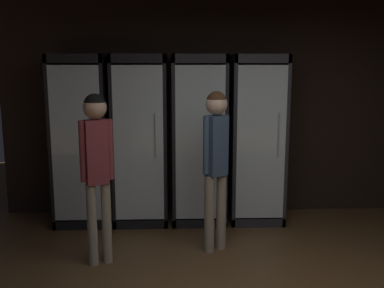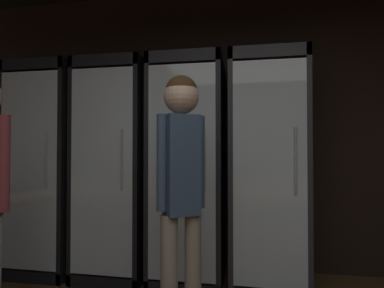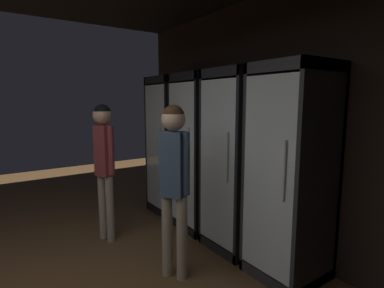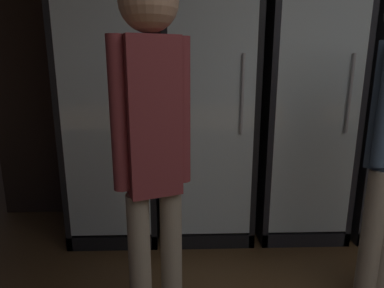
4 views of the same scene
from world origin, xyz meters
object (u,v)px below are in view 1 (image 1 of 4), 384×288
Objects in this scene: cooler_left at (141,141)px; cooler_right at (255,141)px; cooler_far_left at (83,142)px; cooler_center at (199,141)px; shopper_far at (97,155)px; shopper_near at (216,153)px.

cooler_left is 1.00× the size of cooler_right.
cooler_far_left and cooler_center have the same top height.
cooler_left is 1.37m from cooler_right.
cooler_center reaches higher than shopper_far.
cooler_left is 1.00× the size of cooler_center.
cooler_center is (0.69, 0.00, -0.01)m from cooler_left.
shopper_near is at bearing 13.50° from shopper_far.
shopper_near is (-0.56, -0.95, 0.05)m from cooler_right.
cooler_far_left is 1.00× the size of cooler_left.
cooler_center is 0.96m from shopper_near.
shopper_near is (0.81, -0.95, 0.04)m from cooler_left.
cooler_far_left and cooler_left have the same top height.
cooler_right is at bearing -0.05° from cooler_center.
cooler_far_left is 1.37m from cooler_center.
cooler_center is at bearing 0.06° from cooler_far_left.
cooler_far_left is 1.00× the size of cooler_center.
cooler_center is (1.37, 0.00, 0.00)m from cooler_far_left.
cooler_right is 1.23× the size of shopper_near.
cooler_far_left reaches higher than shopper_far.
cooler_left is at bearing -179.93° from cooler_right.
cooler_center reaches higher than shopper_near.
cooler_left is at bearing -0.07° from cooler_far_left.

